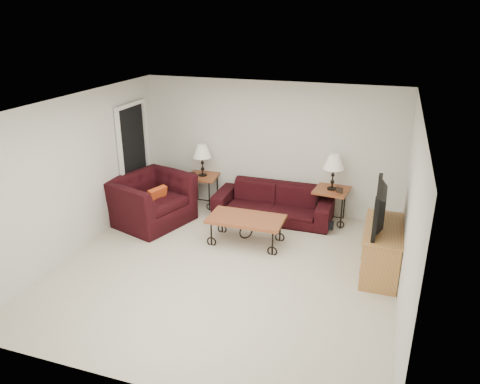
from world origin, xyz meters
name	(u,v)px	position (x,y,z in m)	size (l,w,h in m)	color
ground	(226,269)	(0.00, 0.00, 0.00)	(5.00, 5.00, 0.00)	beige
wall_back	(270,147)	(0.00, 2.50, 1.25)	(5.00, 0.02, 2.50)	silver
wall_front	(133,285)	(0.00, -2.50, 1.25)	(5.00, 0.02, 2.50)	silver
wall_left	(77,174)	(-2.50, 0.00, 1.25)	(0.02, 5.00, 2.50)	silver
wall_right	(409,216)	(2.50, 0.00, 1.25)	(0.02, 5.00, 2.50)	silver
ceiling	(223,106)	(0.00, 0.00, 2.50)	(5.00, 5.00, 0.00)	white
doorway	(134,159)	(-2.47, 1.65, 1.02)	(0.08, 0.94, 2.04)	black
sofa	(273,202)	(0.22, 2.02, 0.32)	(2.21, 0.86, 0.64)	black
side_table_left	(203,190)	(-1.28, 2.20, 0.32)	(0.58, 0.58, 0.63)	#943D25
side_table_right	(330,206)	(1.26, 2.20, 0.33)	(0.60, 0.60, 0.65)	#943D25
lamp_left	(202,160)	(-1.28, 2.20, 0.95)	(0.36, 0.36, 0.63)	black
lamp_right	(333,172)	(1.26, 2.20, 0.98)	(0.37, 0.37, 0.65)	black
photo_frame_left	(193,175)	(-1.43, 2.05, 0.68)	(0.13, 0.02, 0.11)	black
photo_frame_right	(339,190)	(1.41, 2.05, 0.71)	(0.13, 0.02, 0.11)	black
coffee_table	(246,230)	(0.04, 0.90, 0.24)	(1.25, 0.68, 0.47)	#943D25
armchair	(151,200)	(-1.88, 1.14, 0.44)	(1.35, 1.18, 0.88)	black
throw_pillow	(157,198)	(-1.73, 1.09, 0.52)	(0.40, 0.10, 0.40)	#D34B1B
tv_stand	(381,250)	(2.23, 0.65, 0.37)	(0.52, 1.24, 0.74)	#BF8F46
television	(385,207)	(2.21, 0.65, 1.06)	(1.11, 0.15, 0.64)	black
backpack	(328,220)	(1.29, 1.77, 0.23)	(0.36, 0.27, 0.46)	black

